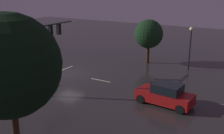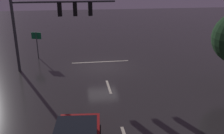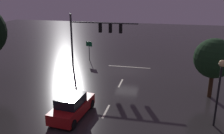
# 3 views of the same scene
# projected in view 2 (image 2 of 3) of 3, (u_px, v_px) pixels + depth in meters

# --- Properties ---
(ground_plane) EXTENTS (80.00, 80.00, 0.00)m
(ground_plane) POSITION_uv_depth(u_px,v_px,m) (102.00, 67.00, 20.71)
(ground_plane) COLOR #2D2B2B
(traffic_signal_assembly) EXTENTS (7.83, 0.47, 6.27)m
(traffic_signal_assembly) POSITION_uv_depth(u_px,v_px,m) (52.00, 16.00, 18.96)
(traffic_signal_assembly) COLOR #383A3D
(traffic_signal_assembly) RESTS_ON ground_plane
(lane_dash_far) EXTENTS (0.16, 2.20, 0.01)m
(lane_dash_far) POSITION_uv_depth(u_px,v_px,m) (109.00, 87.00, 16.99)
(lane_dash_far) COLOR beige
(lane_dash_far) RESTS_ON ground_plane
(stop_bar) EXTENTS (5.00, 0.16, 0.01)m
(stop_bar) POSITION_uv_depth(u_px,v_px,m) (101.00, 62.00, 22.02)
(stop_bar) COLOR beige
(stop_bar) RESTS_ON ground_plane
(route_sign) EXTENTS (0.88, 0.32, 2.45)m
(route_sign) POSITION_uv_depth(u_px,v_px,m) (37.00, 39.00, 22.51)
(route_sign) COLOR #383A3D
(route_sign) RESTS_ON ground_plane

